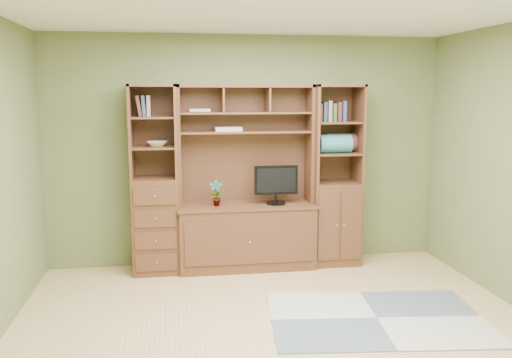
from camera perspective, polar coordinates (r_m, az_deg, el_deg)
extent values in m
cube|color=tan|center=(4.64, 2.61, -15.94)|extent=(4.60, 4.10, 0.04)
cube|color=white|center=(4.25, 2.88, 17.72)|extent=(4.60, 4.10, 0.04)
cube|color=olive|center=(6.21, -0.99, 2.99)|extent=(4.50, 0.04, 2.60)
cube|color=olive|center=(2.37, 12.58, -7.37)|extent=(4.50, 0.04, 2.60)
cube|color=#53301D|center=(5.98, -1.00, 0.09)|extent=(1.54, 0.53, 2.05)
cube|color=#53301D|center=(5.97, -10.61, -0.09)|extent=(0.50, 0.45, 2.05)
cube|color=#53301D|center=(6.24, 8.31, 0.38)|extent=(0.55, 0.45, 2.05)
cube|color=gray|center=(5.01, 12.59, -14.11)|extent=(1.98, 1.43, 0.01)
cube|color=black|center=(6.00, 2.13, 0.14)|extent=(0.49, 0.22, 0.60)
imported|color=#A04336|center=(5.93, -4.23, -1.49)|extent=(0.15, 0.10, 0.29)
cube|color=#B5AE9B|center=(5.99, -2.95, 5.28)|extent=(0.29, 0.21, 0.04)
imported|color=beige|center=(5.92, -10.36, 3.67)|extent=(0.22, 0.22, 0.05)
cube|color=teal|center=(6.14, 8.30, 3.71)|extent=(0.36, 0.21, 0.21)
cube|color=brown|center=(6.30, 9.08, 3.84)|extent=(0.38, 0.21, 0.21)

